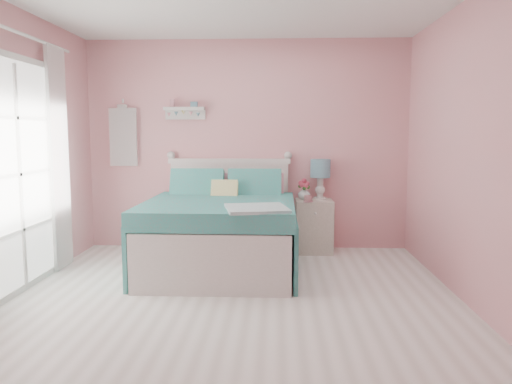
# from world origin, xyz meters

# --- Properties ---
(floor) EXTENTS (4.50, 4.50, 0.00)m
(floor) POSITION_xyz_m (0.00, 0.00, 0.00)
(floor) COLOR silver
(floor) RESTS_ON ground
(room_shell) EXTENTS (4.50, 4.50, 4.50)m
(room_shell) POSITION_xyz_m (0.00, 0.00, 1.58)
(room_shell) COLOR pink
(room_shell) RESTS_ON floor
(bed) EXTENTS (1.56, 1.97, 1.13)m
(bed) POSITION_xyz_m (-0.22, 1.27, 0.39)
(bed) COLOR silver
(bed) RESTS_ON floor
(nightstand) EXTENTS (0.45, 0.44, 0.64)m
(nightstand) POSITION_xyz_m (0.83, 2.01, 0.32)
(nightstand) COLOR beige
(nightstand) RESTS_ON floor
(table_lamp) EXTENTS (0.24, 0.24, 0.49)m
(table_lamp) POSITION_xyz_m (0.91, 2.11, 0.98)
(table_lamp) COLOR white
(table_lamp) RESTS_ON nightstand
(vase) EXTENTS (0.19, 0.19, 0.16)m
(vase) POSITION_xyz_m (0.71, 2.05, 0.72)
(vase) COLOR white
(vase) RESTS_ON nightstand
(teacup) EXTENTS (0.11, 0.11, 0.08)m
(teacup) POSITION_xyz_m (0.75, 1.85, 0.68)
(teacup) COLOR #C38389
(teacup) RESTS_ON nightstand
(roses) EXTENTS (0.14, 0.11, 0.12)m
(roses) POSITION_xyz_m (0.71, 2.05, 0.84)
(roses) COLOR #CF4662
(roses) RESTS_ON vase
(wall_shelf) EXTENTS (0.50, 0.15, 0.25)m
(wall_shelf) POSITION_xyz_m (-0.77, 2.19, 1.73)
(wall_shelf) COLOR silver
(wall_shelf) RESTS_ON room_shell
(hanging_dress) EXTENTS (0.34, 0.03, 0.72)m
(hanging_dress) POSITION_xyz_m (-1.55, 2.18, 1.40)
(hanging_dress) COLOR white
(hanging_dress) RESTS_ON room_shell
(french_door) EXTENTS (0.04, 1.32, 2.16)m
(french_door) POSITION_xyz_m (-1.97, 0.40, 1.07)
(french_door) COLOR silver
(french_door) RESTS_ON floor
(curtain_far) EXTENTS (0.04, 0.40, 2.32)m
(curtain_far) POSITION_xyz_m (-1.92, 1.14, 1.18)
(curtain_far) COLOR white
(curtain_far) RESTS_ON floor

